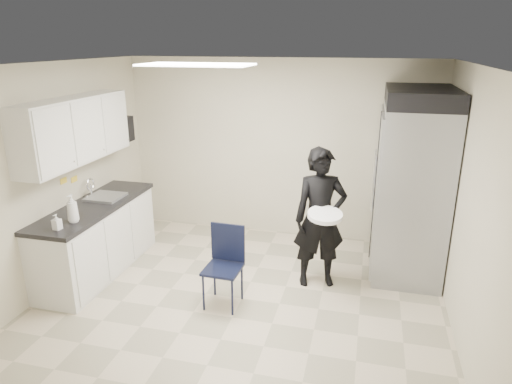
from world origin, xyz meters
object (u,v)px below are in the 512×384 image
(lower_counter, at_px, (97,240))
(man_tuxedo, at_px, (320,218))
(folding_chair, at_px, (223,269))
(commercial_fridge, at_px, (411,190))

(lower_counter, relative_size, man_tuxedo, 1.13)
(lower_counter, bearing_deg, folding_chair, -11.62)
(folding_chair, xyz_separation_m, man_tuxedo, (0.96, 0.75, 0.40))
(lower_counter, relative_size, commercial_fridge, 0.90)
(commercial_fridge, bearing_deg, lower_counter, -164.12)
(lower_counter, relative_size, folding_chair, 2.16)
(lower_counter, bearing_deg, man_tuxedo, 8.04)
(folding_chair, bearing_deg, commercial_fridge, 38.07)
(folding_chair, distance_m, man_tuxedo, 1.29)
(commercial_fridge, xyz_separation_m, man_tuxedo, (-1.04, -0.69, -0.21))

